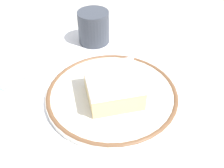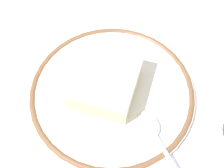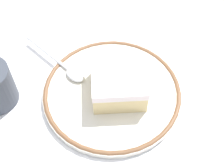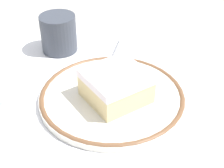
# 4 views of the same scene
# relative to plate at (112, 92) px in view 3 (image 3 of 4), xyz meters

# --- Properties ---
(ground_plane) EXTENTS (2.40, 2.40, 0.00)m
(ground_plane) POSITION_rel_plate_xyz_m (0.02, -0.03, -0.01)
(ground_plane) COLOR #B7B2A8
(placemat) EXTENTS (0.46, 0.40, 0.00)m
(placemat) POSITION_rel_plate_xyz_m (0.02, -0.03, -0.01)
(placemat) COLOR white
(placemat) RESTS_ON ground_plane
(plate) EXTENTS (0.23, 0.23, 0.01)m
(plate) POSITION_rel_plate_xyz_m (0.00, 0.00, 0.00)
(plate) COLOR silver
(plate) RESTS_ON placemat
(cake_slice) EXTENTS (0.12, 0.12, 0.05)m
(cake_slice) POSITION_rel_plate_xyz_m (-0.01, 0.00, 0.03)
(cake_slice) COLOR beige
(cake_slice) RESTS_ON plate
(spoon) EXTENTS (0.05, 0.15, 0.01)m
(spoon) POSITION_rel_plate_xyz_m (0.04, -0.08, 0.01)
(spoon) COLOR silver
(spoon) RESTS_ON plate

